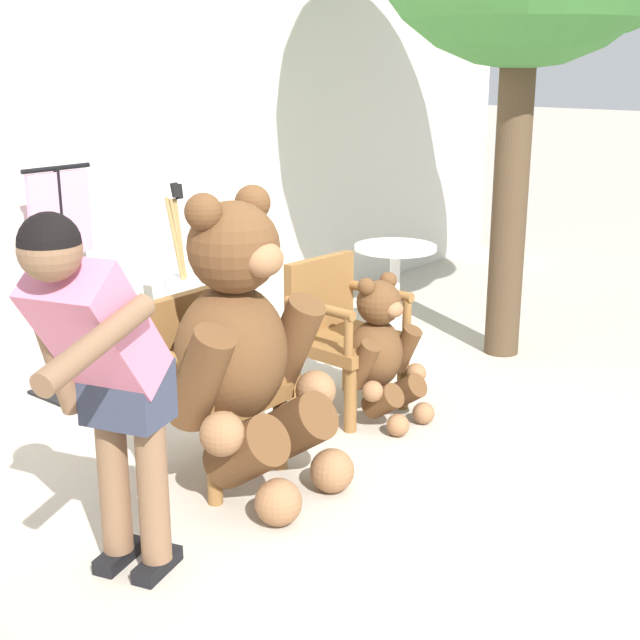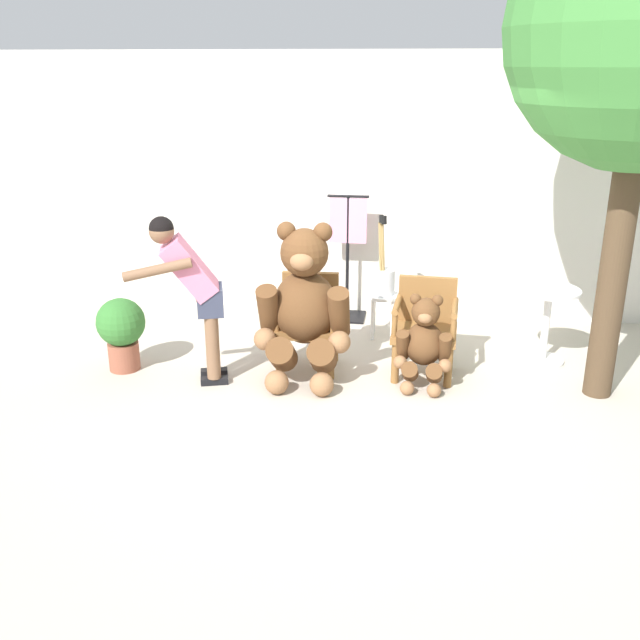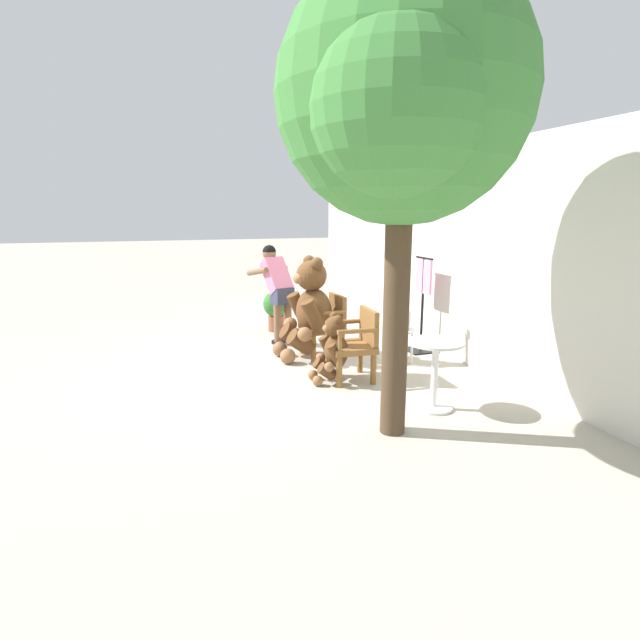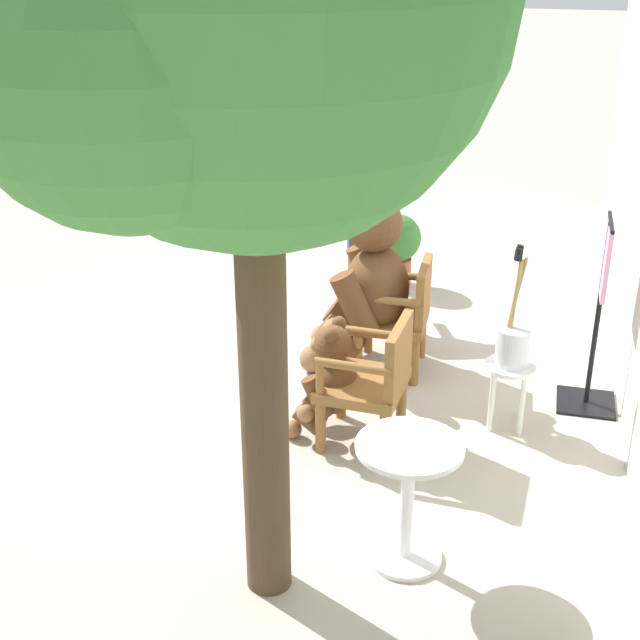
{
  "view_description": "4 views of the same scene",
  "coord_description": "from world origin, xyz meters",
  "px_view_note": "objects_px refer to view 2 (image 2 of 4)",
  "views": [
    {
      "loc": [
        -3.27,
        -2.27,
        1.96
      ],
      "look_at": [
        -0.11,
        0.32,
        0.74
      ],
      "focal_mm": 50.0,
      "sensor_mm": 36.0,
      "label": 1
    },
    {
      "loc": [
        0.43,
        -5.35,
        2.67
      ],
      "look_at": [
        -0.38,
        0.42,
        0.56
      ],
      "focal_mm": 40.0,
      "sensor_mm": 36.0,
      "label": 2
    },
    {
      "loc": [
        5.86,
        -1.54,
        2.0
      ],
      "look_at": [
        -0.33,
        0.54,
        0.57
      ],
      "focal_mm": 28.0,
      "sensor_mm": 36.0,
      "label": 3
    },
    {
      "loc": [
        5.48,
        1.62,
        3.16
      ],
      "look_at": [
        0.17,
        0.26,
        0.66
      ],
      "focal_mm": 50.0,
      "sensor_mm": 36.0,
      "label": 4
    }
  ],
  "objects_px": {
    "round_side_table": "(547,317)",
    "white_stool": "(383,304)",
    "potted_plant": "(121,329)",
    "clothing_display_stand": "(347,255)",
    "teddy_bear_small": "(424,342)",
    "wooden_chair_left": "(308,319)",
    "wooden_chair_right": "(425,325)",
    "teddy_bear_large": "(304,305)",
    "person_visitor": "(193,285)",
    "brush_bucket": "(384,278)"
  },
  "relations": [
    {
      "from": "brush_bucket",
      "to": "wooden_chair_left",
      "type": "bearing_deg",
      "value": -126.9
    },
    {
      "from": "wooden_chair_right",
      "to": "wooden_chair_left",
      "type": "bearing_deg",
      "value": 180.0
    },
    {
      "from": "wooden_chair_left",
      "to": "wooden_chair_right",
      "type": "bearing_deg",
      "value": -0.0
    },
    {
      "from": "wooden_chair_left",
      "to": "potted_plant",
      "type": "relative_size",
      "value": 1.26
    },
    {
      "from": "wooden_chair_left",
      "to": "clothing_display_stand",
      "type": "relative_size",
      "value": 0.63
    },
    {
      "from": "round_side_table",
      "to": "white_stool",
      "type": "bearing_deg",
      "value": 164.12
    },
    {
      "from": "teddy_bear_small",
      "to": "round_side_table",
      "type": "xyz_separation_m",
      "value": [
        1.12,
        0.7,
        0.04
      ]
    },
    {
      "from": "person_visitor",
      "to": "brush_bucket",
      "type": "distance_m",
      "value": 2.05
    },
    {
      "from": "wooden_chair_right",
      "to": "potted_plant",
      "type": "distance_m",
      "value": 2.75
    },
    {
      "from": "wooden_chair_left",
      "to": "wooden_chair_right",
      "type": "relative_size",
      "value": 1.0
    },
    {
      "from": "potted_plant",
      "to": "person_visitor",
      "type": "bearing_deg",
      "value": -11.69
    },
    {
      "from": "teddy_bear_large",
      "to": "potted_plant",
      "type": "relative_size",
      "value": 2.06
    },
    {
      "from": "wooden_chair_left",
      "to": "person_visitor",
      "type": "bearing_deg",
      "value": -153.23
    },
    {
      "from": "person_visitor",
      "to": "clothing_display_stand",
      "type": "relative_size",
      "value": 1.09
    },
    {
      "from": "person_visitor",
      "to": "round_side_table",
      "type": "height_order",
      "value": "person_visitor"
    },
    {
      "from": "person_visitor",
      "to": "white_stool",
      "type": "bearing_deg",
      "value": 40.1
    },
    {
      "from": "wooden_chair_right",
      "to": "teddy_bear_large",
      "type": "height_order",
      "value": "teddy_bear_large"
    },
    {
      "from": "wooden_chair_right",
      "to": "teddy_bear_small",
      "type": "relative_size",
      "value": 1.04
    },
    {
      "from": "wooden_chair_right",
      "to": "round_side_table",
      "type": "distance_m",
      "value": 1.19
    },
    {
      "from": "wooden_chair_left",
      "to": "teddy_bear_small",
      "type": "distance_m",
      "value": 1.09
    },
    {
      "from": "round_side_table",
      "to": "clothing_display_stand",
      "type": "bearing_deg",
      "value": 153.59
    },
    {
      "from": "wooden_chair_right",
      "to": "teddy_bear_large",
      "type": "distance_m",
      "value": 1.11
    },
    {
      "from": "white_stool",
      "to": "brush_bucket",
      "type": "bearing_deg",
      "value": -145.33
    },
    {
      "from": "potted_plant",
      "to": "clothing_display_stand",
      "type": "xyz_separation_m",
      "value": [
        1.88,
        1.69,
        0.32
      ]
    },
    {
      "from": "white_stool",
      "to": "potted_plant",
      "type": "distance_m",
      "value": 2.58
    },
    {
      "from": "teddy_bear_small",
      "to": "potted_plant",
      "type": "relative_size",
      "value": 1.22
    },
    {
      "from": "clothing_display_stand",
      "to": "round_side_table",
      "type": "bearing_deg",
      "value": -26.41
    },
    {
      "from": "white_stool",
      "to": "wooden_chair_left",
      "type": "bearing_deg",
      "value": -126.96
    },
    {
      "from": "wooden_chair_left",
      "to": "brush_bucket",
      "type": "xyz_separation_m",
      "value": [
        0.64,
        0.85,
        0.17
      ]
    },
    {
      "from": "teddy_bear_large",
      "to": "potted_plant",
      "type": "height_order",
      "value": "teddy_bear_large"
    },
    {
      "from": "teddy_bear_large",
      "to": "brush_bucket",
      "type": "relative_size",
      "value": 1.71
    },
    {
      "from": "teddy_bear_small",
      "to": "person_visitor",
      "type": "bearing_deg",
      "value": -174.84
    },
    {
      "from": "round_side_table",
      "to": "clothing_display_stand",
      "type": "xyz_separation_m",
      "value": [
        -1.96,
        0.98,
        0.27
      ]
    },
    {
      "from": "person_visitor",
      "to": "potted_plant",
      "type": "bearing_deg",
      "value": 168.31
    },
    {
      "from": "teddy_bear_large",
      "to": "wooden_chair_right",
      "type": "bearing_deg",
      "value": 13.7
    },
    {
      "from": "wooden_chair_left",
      "to": "round_side_table",
      "type": "relative_size",
      "value": 1.19
    },
    {
      "from": "potted_plant",
      "to": "wooden_chair_left",
      "type": "bearing_deg",
      "value": 10.46
    },
    {
      "from": "person_visitor",
      "to": "white_stool",
      "type": "height_order",
      "value": "person_visitor"
    },
    {
      "from": "white_stool",
      "to": "round_side_table",
      "type": "xyz_separation_m",
      "value": [
        1.54,
        -0.44,
        0.09
      ]
    },
    {
      "from": "brush_bucket",
      "to": "clothing_display_stand",
      "type": "height_order",
      "value": "clothing_display_stand"
    },
    {
      "from": "round_side_table",
      "to": "wooden_chair_right",
      "type": "bearing_deg",
      "value": -159.81
    },
    {
      "from": "wooden_chair_left",
      "to": "white_stool",
      "type": "xyz_separation_m",
      "value": [
        0.64,
        0.85,
        -0.11
      ]
    },
    {
      "from": "round_side_table",
      "to": "potted_plant",
      "type": "bearing_deg",
      "value": -169.41
    },
    {
      "from": "wooden_chair_right",
      "to": "teddy_bear_small",
      "type": "height_order",
      "value": "wooden_chair_right"
    },
    {
      "from": "teddy_bear_small",
      "to": "clothing_display_stand",
      "type": "distance_m",
      "value": 1.9
    },
    {
      "from": "clothing_display_stand",
      "to": "teddy_bear_small",
      "type": "bearing_deg",
      "value": -63.32
    },
    {
      "from": "wooden_chair_right",
      "to": "white_stool",
      "type": "height_order",
      "value": "wooden_chair_right"
    },
    {
      "from": "round_side_table",
      "to": "potted_plant",
      "type": "relative_size",
      "value": 1.06
    },
    {
      "from": "teddy_bear_small",
      "to": "round_side_table",
      "type": "relative_size",
      "value": 1.15
    },
    {
      "from": "white_stool",
      "to": "brush_bucket",
      "type": "height_order",
      "value": "brush_bucket"
    }
  ]
}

